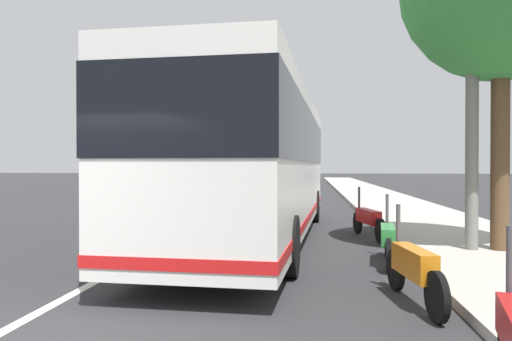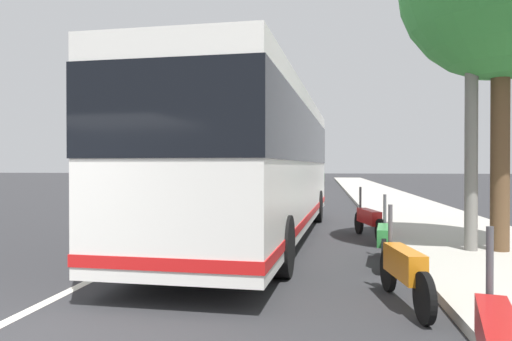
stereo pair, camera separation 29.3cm
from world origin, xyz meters
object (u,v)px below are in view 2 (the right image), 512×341
(motorcycle_far_end, at_px, (384,240))
(car_ahead_same_lane, at_px, (257,179))
(motorcycle_nearest_curb, at_px, (404,270))
(car_behind_bus, at_px, (314,175))
(car_oncoming, at_px, (260,177))
(utility_pole, at_px, (471,87))
(car_far_distant, at_px, (302,177))
(motorcycle_mid_row, at_px, (369,220))
(coach_bus, at_px, (259,157))

(motorcycle_far_end, xyz_separation_m, car_ahead_same_lane, (30.48, 6.51, 0.22))
(motorcycle_nearest_curb, distance_m, car_behind_bus, 46.35)
(car_oncoming, distance_m, utility_pole, 38.93)
(car_ahead_same_lane, bearing_deg, car_far_distant, 154.79)
(motorcycle_mid_row, relative_size, utility_pole, 0.34)
(motorcycle_far_end, relative_size, car_behind_bus, 0.48)
(car_ahead_same_lane, distance_m, car_behind_bus, 13.96)
(car_oncoming, distance_m, car_behind_bus, 7.27)
(motorcycle_nearest_curb, height_order, motorcycle_mid_row, motorcycle_nearest_curb)
(car_oncoming, xyz_separation_m, utility_pole, (-37.77, -9.09, 2.61))
(motorcycle_mid_row, xyz_separation_m, car_far_distant, (33.37, 3.09, 0.26))
(motorcycle_far_end, distance_m, car_oncoming, 39.39)
(car_far_distant, height_order, utility_pole, utility_pole)
(car_behind_bus, bearing_deg, car_ahead_same_lane, 157.33)
(motorcycle_mid_row, height_order, car_far_distant, car_far_distant)
(motorcycle_nearest_curb, relative_size, car_behind_bus, 0.48)
(motorcycle_mid_row, xyz_separation_m, car_ahead_same_lane, (27.30, 6.52, 0.21))
(car_ahead_same_lane, bearing_deg, car_oncoming, -170.07)
(motorcycle_far_end, relative_size, car_oncoming, 0.46)
(car_behind_bus, bearing_deg, utility_pole, -178.91)
(motorcycle_far_end, xyz_separation_m, car_oncoming, (38.70, 7.33, 0.26))
(coach_bus, height_order, car_ahead_same_lane, coach_bus)
(car_far_distant, relative_size, utility_pole, 0.61)
(motorcycle_nearest_curb, xyz_separation_m, car_oncoming, (41.31, 7.26, 0.24))
(motorcycle_far_end, distance_m, motorcycle_mid_row, 3.17)
(motorcycle_nearest_curb, distance_m, car_ahead_same_lane, 33.71)
(coach_bus, height_order, car_oncoming, coach_bus)
(car_oncoming, relative_size, utility_pole, 0.66)
(motorcycle_mid_row, height_order, car_behind_bus, car_behind_bus)
(coach_bus, relative_size, car_far_distant, 3.03)
(car_ahead_same_lane, xyz_separation_m, utility_pole, (-29.54, -8.27, 2.65))
(motorcycle_far_end, bearing_deg, coach_bus, 52.23)
(motorcycle_far_end, distance_m, car_behind_bus, 43.74)
(coach_bus, bearing_deg, car_far_distant, 4.09)
(car_ahead_same_lane, bearing_deg, car_behind_bus, 165.57)
(car_behind_bus, bearing_deg, coach_bus, 175.16)
(motorcycle_far_end, bearing_deg, motorcycle_nearest_curb, -174.12)
(car_far_distant, bearing_deg, motorcycle_nearest_curb, -176.80)
(motorcycle_far_end, relative_size, utility_pole, 0.31)
(coach_bus, distance_m, motorcycle_nearest_curb, 6.09)
(coach_bus, distance_m, utility_pole, 4.93)
(utility_pole, bearing_deg, car_behind_bus, 5.08)
(car_ahead_same_lane, xyz_separation_m, car_oncoming, (8.23, 0.82, 0.03))
(coach_bus, height_order, motorcycle_far_end, coach_bus)
(car_behind_bus, distance_m, utility_pole, 43.01)
(motorcycle_nearest_curb, relative_size, motorcycle_mid_row, 0.91)
(coach_bus, relative_size, utility_pole, 1.86)
(coach_bus, bearing_deg, car_oncoming, 10.76)
(motorcycle_nearest_curb, xyz_separation_m, car_far_distant, (39.16, 3.01, 0.26))
(motorcycle_mid_row, distance_m, car_behind_bus, 40.58)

